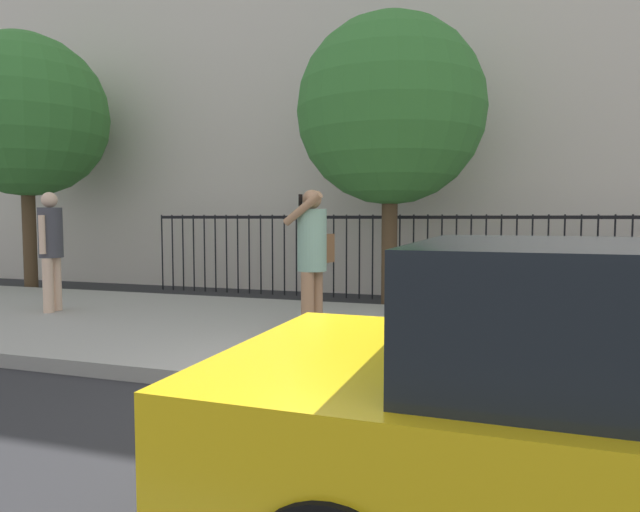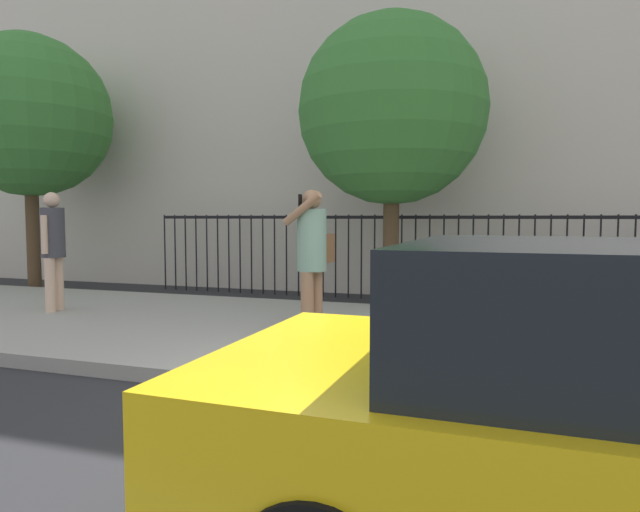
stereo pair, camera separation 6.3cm
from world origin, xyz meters
The scene contains 8 objects.
ground_plane centered at (0.00, 0.00, 0.00)m, with size 60.00×60.00×0.00m, color #28282B.
sidewalk centered at (0.00, 2.20, 0.07)m, with size 28.00×4.40×0.15m, color #9E9B93.
building_facade centered at (0.00, 8.50, 5.89)m, with size 28.00×4.00×11.77m, color beige.
iron_fence centered at (0.00, 5.90, 1.02)m, with size 12.03×0.04×1.60m.
pedestrian_on_phone centered at (-1.18, 1.74, 1.15)m, with size 0.51×0.70×1.72m.
pedestrian_walking centered at (-5.44, 2.23, 1.17)m, with size 0.40×0.48×1.77m.
street_tree_near centered at (-0.88, 4.82, 3.29)m, with size 3.09×3.09×4.84m.
street_tree_mid centered at (-8.30, 4.64, 3.59)m, with size 3.26×3.26×5.23m.
Camera 1 is at (0.88, -4.35, 1.56)m, focal length 31.24 mm.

